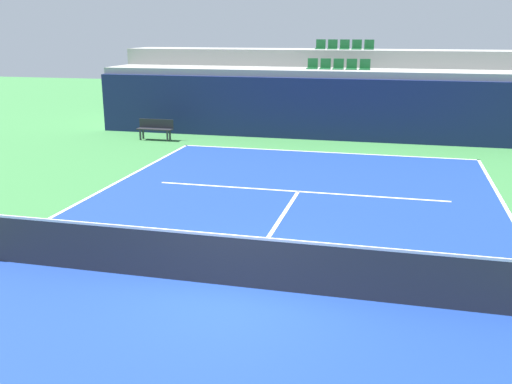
% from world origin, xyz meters
% --- Properties ---
extents(ground_plane, '(80.00, 80.00, 0.00)m').
position_xyz_m(ground_plane, '(0.00, 0.00, 0.00)').
color(ground_plane, '#387A3D').
extents(court_surface, '(11.00, 24.00, 0.01)m').
position_xyz_m(court_surface, '(0.00, 0.00, 0.01)').
color(court_surface, navy).
rests_on(court_surface, ground_plane).
extents(baseline_far, '(11.00, 0.10, 0.00)m').
position_xyz_m(baseline_far, '(0.00, 11.95, 0.01)').
color(baseline_far, white).
rests_on(baseline_far, court_surface).
extents(service_line_far, '(8.26, 0.10, 0.00)m').
position_xyz_m(service_line_far, '(0.00, 6.40, 0.01)').
color(service_line_far, white).
rests_on(service_line_far, court_surface).
extents(centre_service_line, '(0.10, 6.40, 0.00)m').
position_xyz_m(centre_service_line, '(0.00, 3.20, 0.01)').
color(centre_service_line, white).
rests_on(centre_service_line, court_surface).
extents(back_wall, '(20.55, 0.30, 2.51)m').
position_xyz_m(back_wall, '(0.00, 14.53, 1.26)').
color(back_wall, navy).
rests_on(back_wall, ground_plane).
extents(stands_tier_lower, '(20.55, 2.40, 2.79)m').
position_xyz_m(stands_tier_lower, '(0.00, 15.88, 1.40)').
color(stands_tier_lower, '#9E9E99').
rests_on(stands_tier_lower, ground_plane).
extents(stands_tier_upper, '(20.55, 2.40, 3.54)m').
position_xyz_m(stands_tier_upper, '(0.00, 18.28, 1.77)').
color(stands_tier_upper, '#9E9E99').
rests_on(stands_tier_upper, ground_plane).
extents(seating_row_lower, '(2.66, 0.44, 0.44)m').
position_xyz_m(seating_row_lower, '(0.00, 15.97, 2.92)').
color(seating_row_lower, '#1E6633').
rests_on(seating_row_lower, stands_tier_lower).
extents(seating_row_upper, '(2.66, 0.44, 0.44)m').
position_xyz_m(seating_row_upper, '(0.00, 18.37, 3.66)').
color(seating_row_upper, '#1E6633').
rests_on(seating_row_upper, stands_tier_upper).
extents(tennis_net, '(11.08, 0.08, 1.07)m').
position_xyz_m(tennis_net, '(0.00, 0.00, 0.51)').
color(tennis_net, black).
rests_on(tennis_net, court_surface).
extents(player_bench, '(1.50, 0.40, 0.85)m').
position_xyz_m(player_bench, '(-7.12, 12.84, 0.51)').
color(player_bench, '#232328').
rests_on(player_bench, ground_plane).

